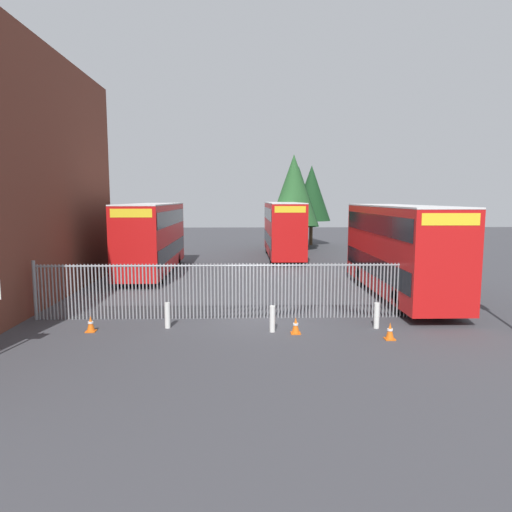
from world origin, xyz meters
name	(u,v)px	position (x,y,z in m)	size (l,w,h in m)	color
ground_plane	(254,282)	(0.00, 8.00, 0.00)	(100.00, 100.00, 0.00)	#3D3D42
palisade_fence	(247,289)	(-0.48, 0.00, 1.18)	(16.71, 0.14, 2.35)	gray
double_decker_bus_near_gate	(399,247)	(6.85, 3.80, 2.42)	(2.54, 10.81, 4.42)	red
double_decker_bus_behind_fence_left	(153,236)	(-6.30, 11.11, 2.42)	(2.54, 10.81, 4.42)	red
double_decker_bus_behind_fence_right	(283,228)	(2.58, 18.94, 2.42)	(2.54, 10.81, 4.42)	red
bollard_near_left	(167,315)	(-3.40, -1.32, 0.47)	(0.20, 0.20, 0.95)	silver
bollard_center_front	(272,319)	(0.43, -1.94, 0.47)	(0.20, 0.20, 0.95)	silver
bollard_near_right	(377,316)	(4.28, -1.57, 0.47)	(0.20, 0.20, 0.95)	silver
traffic_cone_by_gate	(390,331)	(4.34, -2.95, 0.29)	(0.34, 0.34, 0.59)	orange
traffic_cone_mid_forecourt	(296,326)	(1.23, -2.18, 0.29)	(0.34, 0.34, 0.59)	orange
traffic_cone_near_kerb	(91,324)	(-6.07, -1.75, 0.29)	(0.34, 0.34, 0.59)	orange
tree_tall_back	(294,190)	(3.96, 24.25, 5.50)	(4.44, 4.44, 8.68)	#4C3823
tree_short_side	(298,197)	(4.64, 26.32, 4.91)	(3.97, 3.97, 7.76)	#4C3823
tree_mid_row	(311,193)	(6.27, 29.01, 5.24)	(3.87, 3.87, 8.03)	#4C3823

